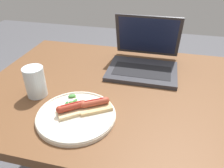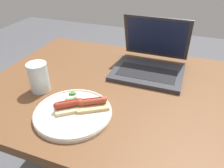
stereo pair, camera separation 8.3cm
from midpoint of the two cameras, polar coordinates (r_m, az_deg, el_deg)
desk at (r=0.95m, az=5.84°, el=-4.60°), size 1.19×0.84×0.75m
laptop at (r=1.05m, az=12.15°, el=5.52°), size 0.32×0.31×0.24m
plate at (r=0.78m, az=-7.16°, el=-7.49°), size 0.27×0.27×0.02m
sausage_toast_left at (r=0.78m, az=-8.17°, el=-5.70°), size 0.12×0.11×0.04m
sausage_toast_middle at (r=0.78m, az=-2.17°, el=-5.18°), size 0.13×0.12×0.04m
salad_pile at (r=0.84m, az=-7.45°, el=-3.47°), size 0.07×0.07×0.01m
drinking_glass at (r=0.91m, az=-16.16°, el=1.63°), size 0.08×0.08×0.12m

